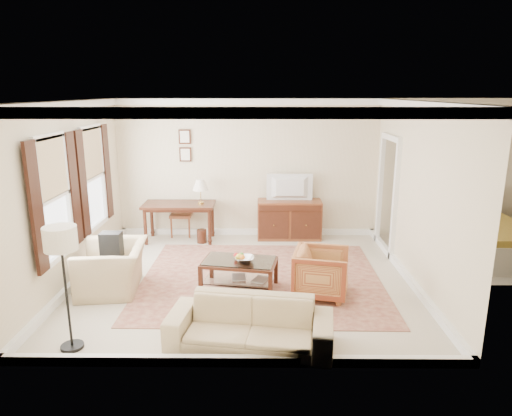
{
  "coord_description": "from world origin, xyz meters",
  "views": [
    {
      "loc": [
        0.27,
        -7.05,
        3.04
      ],
      "look_at": [
        0.2,
        0.3,
        1.15
      ],
      "focal_mm": 32.0,
      "sensor_mm": 36.0,
      "label": 1
    }
  ],
  "objects_px": {
    "sideboard": "(289,219)",
    "striped_armchair": "(321,271)",
    "coffee_table": "(239,267)",
    "club_armchair": "(112,260)",
    "sofa": "(250,317)",
    "writing_desk": "(179,209)",
    "tv": "(290,179)"
  },
  "relations": [
    {
      "from": "sideboard",
      "to": "striped_armchair",
      "type": "bearing_deg",
      "value": -83.69
    },
    {
      "from": "tv",
      "to": "striped_armchair",
      "type": "distance_m",
      "value": 2.94
    },
    {
      "from": "writing_desk",
      "to": "sideboard",
      "type": "distance_m",
      "value": 2.31
    },
    {
      "from": "club_armchair",
      "to": "sofa",
      "type": "relative_size",
      "value": 0.56
    },
    {
      "from": "coffee_table",
      "to": "sofa",
      "type": "relative_size",
      "value": 0.62
    },
    {
      "from": "writing_desk",
      "to": "sofa",
      "type": "height_order",
      "value": "writing_desk"
    },
    {
      "from": "striped_armchair",
      "to": "sideboard",
      "type": "bearing_deg",
      "value": 18.52
    },
    {
      "from": "striped_armchair",
      "to": "sofa",
      "type": "relative_size",
      "value": 0.41
    },
    {
      "from": "tv",
      "to": "club_armchair",
      "type": "relative_size",
      "value": 0.81
    },
    {
      "from": "writing_desk",
      "to": "tv",
      "type": "distance_m",
      "value": 2.37
    },
    {
      "from": "writing_desk",
      "to": "club_armchair",
      "type": "relative_size",
      "value": 1.3
    },
    {
      "from": "writing_desk",
      "to": "tv",
      "type": "height_order",
      "value": "tv"
    },
    {
      "from": "club_armchair",
      "to": "sofa",
      "type": "height_order",
      "value": "club_armchair"
    },
    {
      "from": "tv",
      "to": "striped_armchair",
      "type": "xyz_separation_m",
      "value": [
        0.31,
        -2.8,
        -0.87
      ]
    },
    {
      "from": "coffee_table",
      "to": "striped_armchair",
      "type": "height_order",
      "value": "striped_armchair"
    },
    {
      "from": "sideboard",
      "to": "sofa",
      "type": "relative_size",
      "value": 0.67
    },
    {
      "from": "club_armchair",
      "to": "sofa",
      "type": "distance_m",
      "value": 2.72
    },
    {
      "from": "sideboard",
      "to": "sofa",
      "type": "xyz_separation_m",
      "value": [
        -0.74,
        -4.25,
        -0.02
      ]
    },
    {
      "from": "coffee_table",
      "to": "club_armchair",
      "type": "relative_size",
      "value": 1.1
    },
    {
      "from": "club_armchair",
      "to": "sofa",
      "type": "bearing_deg",
      "value": 47.64
    },
    {
      "from": "coffee_table",
      "to": "club_armchair",
      "type": "xyz_separation_m",
      "value": [
        -1.98,
        -0.05,
        0.12
      ]
    },
    {
      "from": "striped_armchair",
      "to": "coffee_table",
      "type": "bearing_deg",
      "value": 91.91
    },
    {
      "from": "coffee_table",
      "to": "sofa",
      "type": "distance_m",
      "value": 1.67
    },
    {
      "from": "striped_armchair",
      "to": "sofa",
      "type": "bearing_deg",
      "value": 156.01
    },
    {
      "from": "coffee_table",
      "to": "striped_armchair",
      "type": "bearing_deg",
      "value": -10.3
    },
    {
      "from": "coffee_table",
      "to": "writing_desk",
      "type": "bearing_deg",
      "value": 119.21
    },
    {
      "from": "sofa",
      "to": "striped_armchair",
      "type": "bearing_deg",
      "value": 62.08
    },
    {
      "from": "striped_armchair",
      "to": "sofa",
      "type": "xyz_separation_m",
      "value": [
        -1.05,
        -1.43,
        -0.02
      ]
    },
    {
      "from": "coffee_table",
      "to": "sideboard",
      "type": "bearing_deg",
      "value": 70.04
    },
    {
      "from": "club_armchair",
      "to": "writing_desk",
      "type": "bearing_deg",
      "value": 159.6
    },
    {
      "from": "writing_desk",
      "to": "club_armchair",
      "type": "xyz_separation_m",
      "value": [
        -0.63,
        -2.45,
        -0.2
      ]
    },
    {
      "from": "club_armchair",
      "to": "sofa",
      "type": "xyz_separation_m",
      "value": [
        2.18,
        -1.61,
        -0.1
      ]
    }
  ]
}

